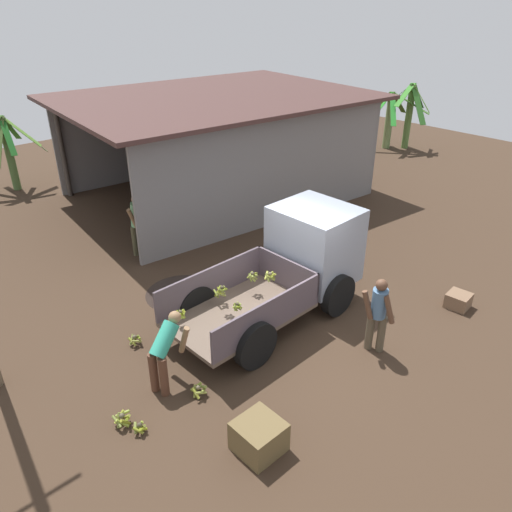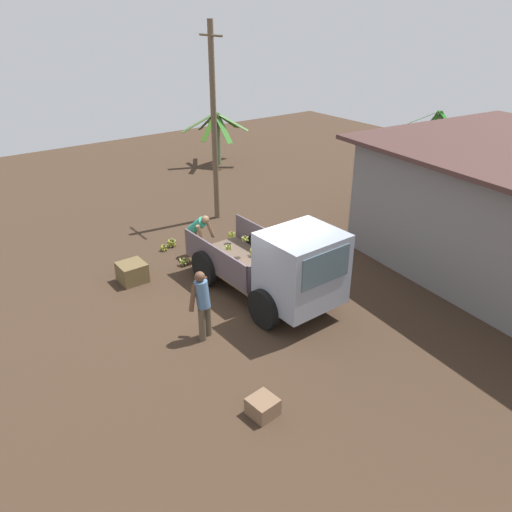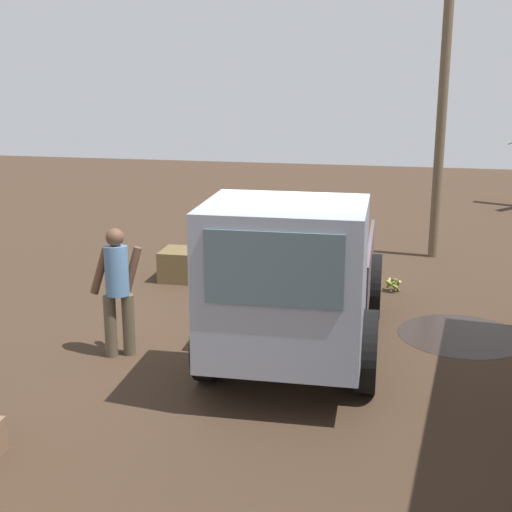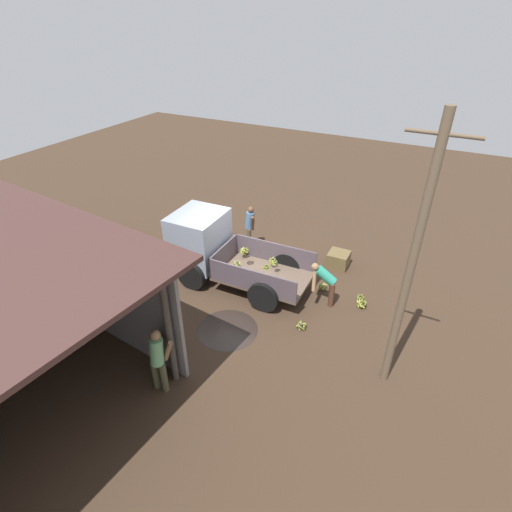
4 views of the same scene
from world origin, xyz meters
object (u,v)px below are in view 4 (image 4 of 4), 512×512
(banana_bunch_on_ground_2, at_px, (360,297))
(banana_bunch_on_ground_3, at_px, (323,286))
(person_foreground_visitor, at_px, (250,225))
(person_bystander_near_shed, at_px, (158,358))
(utility_pole, at_px, (411,267))
(banana_bunch_on_ground_1, at_px, (301,325))
(wooden_crate_0, at_px, (338,259))
(banana_bunch_on_ground_0, at_px, (362,303))
(cargo_truck, at_px, (211,246))
(wooden_crate_1, at_px, (196,223))
(person_worker_loading, at_px, (325,281))

(banana_bunch_on_ground_2, xyz_separation_m, banana_bunch_on_ground_3, (1.19, 0.03, 0.02))
(person_foreground_visitor, xyz_separation_m, person_bystander_near_shed, (-1.20, 6.63, 0.04))
(utility_pole, xyz_separation_m, banana_bunch_on_ground_3, (2.47, -2.68, -3.07))
(banana_bunch_on_ground_1, relative_size, wooden_crate_0, 0.39)
(banana_bunch_on_ground_0, distance_m, wooden_crate_0, 2.25)
(cargo_truck, relative_size, wooden_crate_0, 6.60)
(cargo_truck, height_order, utility_pole, utility_pole)
(person_foreground_visitor, bearing_deg, wooden_crate_0, -21.70)
(utility_pole, xyz_separation_m, wooden_crate_0, (2.46, -4.23, -2.94))
(banana_bunch_on_ground_0, distance_m, wooden_crate_1, 7.49)
(person_foreground_visitor, distance_m, banana_bunch_on_ground_1, 4.77)
(banana_bunch_on_ground_2, distance_m, wooden_crate_0, 1.92)
(person_foreground_visitor, height_order, banana_bunch_on_ground_3, person_foreground_visitor)
(banana_bunch_on_ground_1, bearing_deg, wooden_crate_0, -89.02)
(cargo_truck, xyz_separation_m, utility_pole, (-5.96, 1.81, 2.08))
(person_worker_loading, height_order, wooden_crate_1, person_worker_loading)
(utility_pole, distance_m, banana_bunch_on_ground_3, 4.76)
(utility_pole, distance_m, person_foreground_visitor, 7.36)
(cargo_truck, xyz_separation_m, person_bystander_near_shed, (-1.42, 4.44, -0.18))
(banana_bunch_on_ground_3, bearing_deg, wooden_crate_0, -90.51)
(banana_bunch_on_ground_2, bearing_deg, person_bystander_near_shed, 58.60)
(banana_bunch_on_ground_1, height_order, wooden_crate_1, wooden_crate_1)
(utility_pole, xyz_separation_m, wooden_crate_1, (8.38, -4.37, -3.03))
(person_foreground_visitor, xyz_separation_m, banana_bunch_on_ground_1, (-3.34, 3.31, -0.76))
(wooden_crate_0, bearing_deg, banana_bunch_on_ground_1, 90.98)
(banana_bunch_on_ground_3, bearing_deg, person_worker_loading, 110.73)
(wooden_crate_0, bearing_deg, person_foreground_visitor, 3.98)
(person_worker_loading, distance_m, person_bystander_near_shed, 5.24)
(cargo_truck, distance_m, banana_bunch_on_ground_1, 3.87)
(cargo_truck, distance_m, banana_bunch_on_ground_3, 3.74)
(wooden_crate_0, bearing_deg, banana_bunch_on_ground_3, 89.49)
(person_worker_loading, bearing_deg, utility_pole, 119.64)
(banana_bunch_on_ground_0, relative_size, banana_bunch_on_ground_1, 1.19)
(banana_bunch_on_ground_2, distance_m, banana_bunch_on_ground_3, 1.19)
(wooden_crate_1, bearing_deg, person_worker_loading, 159.51)
(utility_pole, height_order, wooden_crate_1, utility_pole)
(person_bystander_near_shed, height_order, banana_bunch_on_ground_2, person_bystander_near_shed)
(person_foreground_visitor, height_order, person_bystander_near_shed, person_bystander_near_shed)
(person_worker_loading, xyz_separation_m, person_bystander_near_shed, (2.30, 4.71, 0.14))
(person_bystander_near_shed, bearing_deg, person_worker_loading, -29.86)
(utility_pole, bearing_deg, cargo_truck, -16.85)
(banana_bunch_on_ground_3, bearing_deg, person_bystander_near_shed, 68.68)
(utility_pole, height_order, banana_bunch_on_ground_1, utility_pole)
(person_worker_loading, xyz_separation_m, wooden_crate_1, (6.14, -2.30, -0.63))
(wooden_crate_0, xyz_separation_m, wooden_crate_1, (5.93, -0.15, -0.09))
(wooden_crate_0, bearing_deg, banana_bunch_on_ground_2, 127.69)
(cargo_truck, height_order, wooden_crate_0, cargo_truck)
(cargo_truck, height_order, person_bystander_near_shed, cargo_truck)
(utility_pole, bearing_deg, banana_bunch_on_ground_2, -64.64)
(utility_pole, relative_size, banana_bunch_on_ground_2, 24.08)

